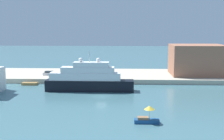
{
  "coord_description": "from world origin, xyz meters",
  "views": [
    {
      "loc": [
        5.9,
        -72.07,
        17.42
      ],
      "look_at": [
        2.56,
        6.0,
        5.91
      ],
      "focal_mm": 46.8,
      "sensor_mm": 36.0,
      "label": 1
    }
  ],
  "objects": [
    {
      "name": "parked_car",
      "position": [
        -19.18,
        23.54,
        2.07
      ],
      "size": [
        4.33,
        1.84,
        1.38
      ],
      "color": "silver",
      "rests_on": "quay_dock"
    },
    {
      "name": "work_barge",
      "position": [
        -22.83,
        13.91,
        0.38
      ],
      "size": [
        4.72,
        1.83,
        0.76
      ],
      "primitive_type": "cube",
      "color": "olive",
      "rests_on": "ground"
    },
    {
      "name": "person_figure",
      "position": [
        -14.0,
        24.11,
        2.3
      ],
      "size": [
        0.36,
        0.36,
        1.78
      ],
      "color": "maroon",
      "rests_on": "quay_dock"
    },
    {
      "name": "ground",
      "position": [
        0.0,
        0.0,
        0.0
      ],
      "size": [
        400.0,
        400.0,
        0.0
      ],
      "primitive_type": "plane",
      "color": "#3D6670"
    },
    {
      "name": "quay_dock",
      "position": [
        0.0,
        27.87,
        0.74
      ],
      "size": [
        110.0,
        23.74,
        1.47
      ],
      "primitive_type": "cube",
      "color": "#B7AD99",
      "rests_on": "ground"
    },
    {
      "name": "mooring_bollard",
      "position": [
        -2.04,
        16.99,
        1.85
      ],
      "size": [
        0.56,
        0.56,
        0.75
      ],
      "primitive_type": "cylinder",
      "color": "black",
      "rests_on": "quay_dock"
    },
    {
      "name": "small_motorboat",
      "position": [
        10.1,
        -20.39,
        1.19
      ],
      "size": [
        4.56,
        1.94,
        3.27
      ],
      "color": "navy",
      "rests_on": "ground"
    },
    {
      "name": "harbor_building",
      "position": [
        30.25,
        26.67,
        6.53
      ],
      "size": [
        17.27,
        13.25,
        10.11
      ],
      "primitive_type": "cube",
      "color": "#9E664C",
      "rests_on": "quay_dock"
    },
    {
      "name": "large_yacht",
      "position": [
        -3.95,
        6.35,
        3.24
      ],
      "size": [
        24.11,
        3.87,
        10.99
      ],
      "color": "black",
      "rests_on": "ground"
    }
  ]
}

